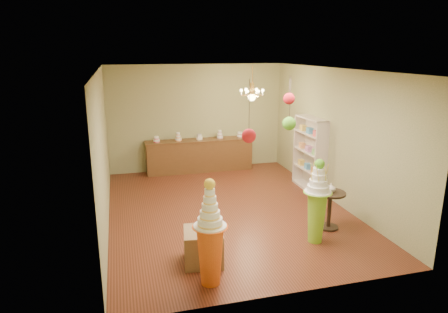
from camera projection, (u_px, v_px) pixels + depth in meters
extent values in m
plane|color=#562617|center=(227.00, 209.00, 8.74)|extent=(6.50, 6.50, 0.00)
plane|color=white|center=(227.00, 69.00, 7.97)|extent=(6.50, 6.50, 0.00)
cube|color=#939668|center=(197.00, 118.00, 11.39)|extent=(5.00, 0.04, 3.00)
cube|color=#939668|center=(292.00, 195.00, 5.32)|extent=(5.00, 0.04, 3.00)
cube|color=#939668|center=(103.00, 150.00, 7.73)|extent=(0.04, 6.50, 3.00)
cube|color=#939668|center=(334.00, 136.00, 8.98)|extent=(0.04, 6.50, 3.00)
cone|color=#7FC32B|center=(316.00, 217.00, 7.16)|extent=(0.41, 0.41, 0.94)
cylinder|color=white|center=(318.00, 192.00, 7.03)|extent=(0.56, 0.56, 0.03)
cylinder|color=white|center=(318.00, 188.00, 7.01)|extent=(0.45, 0.45, 0.11)
cylinder|color=white|center=(318.00, 182.00, 6.99)|extent=(0.37, 0.37, 0.11)
cylinder|color=white|center=(319.00, 177.00, 6.96)|extent=(0.30, 0.30, 0.11)
cylinder|color=white|center=(319.00, 171.00, 6.93)|extent=(0.25, 0.25, 0.11)
sphere|color=#51A223|center=(320.00, 164.00, 6.90)|extent=(0.18, 0.18, 0.18)
cone|color=#E45A1A|center=(210.00, 255.00, 5.86)|extent=(0.50, 0.50, 0.91)
cylinder|color=white|center=(210.00, 226.00, 5.74)|extent=(0.60, 0.60, 0.03)
cylinder|color=white|center=(210.00, 221.00, 5.72)|extent=(0.45, 0.45, 0.11)
cylinder|color=white|center=(210.00, 214.00, 5.69)|extent=(0.36, 0.36, 0.11)
cylinder|color=white|center=(210.00, 207.00, 5.66)|extent=(0.29, 0.29, 0.11)
cylinder|color=white|center=(210.00, 200.00, 5.63)|extent=(0.23, 0.23, 0.11)
cylinder|color=white|center=(210.00, 192.00, 5.61)|extent=(0.18, 0.18, 0.11)
sphere|color=yellow|center=(210.00, 184.00, 5.57)|extent=(0.16, 0.16, 0.16)
cube|color=olive|center=(203.00, 246.00, 6.50)|extent=(0.70, 0.70, 0.56)
cube|color=brown|center=(200.00, 156.00, 11.40)|extent=(3.00, 0.50, 0.90)
cube|color=brown|center=(199.00, 140.00, 11.28)|extent=(3.04, 0.54, 0.03)
cylinder|color=white|center=(156.00, 139.00, 10.96)|extent=(0.18, 0.18, 0.16)
cylinder|color=white|center=(178.00, 137.00, 11.10)|extent=(0.18, 0.18, 0.24)
cylinder|color=white|center=(199.00, 137.00, 11.26)|extent=(0.18, 0.18, 0.16)
cylinder|color=white|center=(220.00, 134.00, 11.40)|extent=(0.18, 0.18, 0.24)
cylinder|color=white|center=(240.00, 135.00, 11.56)|extent=(0.18, 0.18, 0.16)
cube|color=beige|center=(315.00, 153.00, 9.87)|extent=(0.04, 1.20, 1.80)
cube|color=beige|center=(308.00, 169.00, 9.94)|extent=(0.30, 1.14, 0.03)
cube|color=beige|center=(309.00, 152.00, 9.82)|extent=(0.30, 1.14, 0.03)
cube|color=beige|center=(310.00, 134.00, 9.71)|extent=(0.30, 1.14, 0.03)
cylinder|color=black|center=(328.00, 227.00, 7.82)|extent=(0.44, 0.44, 0.04)
cylinder|color=black|center=(329.00, 211.00, 7.73)|extent=(0.09, 0.09, 0.73)
cylinder|color=black|center=(331.00, 193.00, 7.64)|extent=(0.66, 0.66, 0.04)
imported|color=beige|center=(331.00, 188.00, 7.61)|extent=(0.21, 0.21, 0.18)
cylinder|color=#3D322C|center=(249.00, 108.00, 5.53)|extent=(0.01, 0.01, 0.80)
sphere|color=#B1171F|center=(249.00, 136.00, 5.63)|extent=(0.20, 0.20, 0.20)
cylinder|color=#3D322C|center=(290.00, 100.00, 6.22)|extent=(0.01, 0.01, 0.75)
sphere|color=#51A223|center=(289.00, 124.00, 6.32)|extent=(0.22, 0.22, 0.22)
cylinder|color=#3D322C|center=(289.00, 87.00, 6.17)|extent=(0.01, 0.01, 0.36)
sphere|color=#B1171F|center=(289.00, 99.00, 6.21)|extent=(0.18, 0.18, 0.18)
cylinder|color=#ECAD53|center=(252.00, 77.00, 9.66)|extent=(0.02, 0.02, 0.50)
cylinder|color=#ECAD53|center=(252.00, 89.00, 9.73)|extent=(0.10, 0.10, 0.30)
sphere|color=#F7D888|center=(252.00, 97.00, 9.79)|extent=(0.18, 0.18, 0.18)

